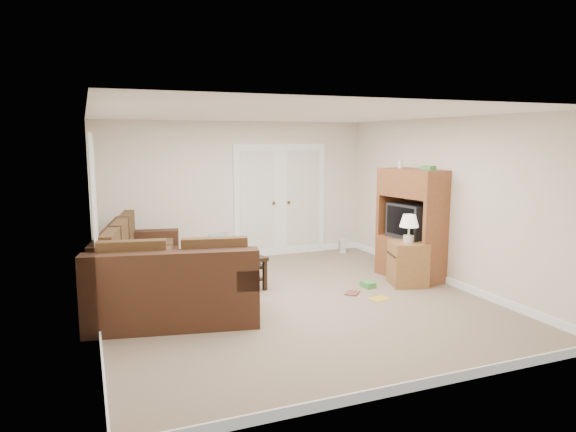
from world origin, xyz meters
name	(u,v)px	position (x,y,z in m)	size (l,w,h in m)	color
floor	(293,301)	(0.00, 0.00, 0.00)	(5.50, 5.50, 0.00)	gray
ceiling	(293,114)	(0.00, 0.00, 2.50)	(5.00, 5.50, 0.02)	white
wall_left	(92,221)	(-2.50, 0.00, 1.25)	(0.02, 5.50, 2.50)	white
wall_right	(447,202)	(2.50, 0.00, 1.25)	(0.02, 5.50, 2.50)	white
wall_back	(236,191)	(0.00, 2.75, 1.25)	(5.00, 0.02, 2.50)	white
wall_front	(418,252)	(0.00, -2.75, 1.25)	(5.00, 0.02, 2.50)	white
baseboards	(293,297)	(0.00, 0.00, 0.05)	(5.00, 5.50, 0.10)	silver
french_doors	(280,201)	(0.85, 2.71, 1.04)	(1.80, 0.05, 2.13)	silver
window_left	(92,187)	(-2.46, 1.00, 1.55)	(0.05, 1.92, 1.42)	silver
sectional_sofa	(153,277)	(-1.77, 0.57, 0.37)	(2.16, 3.34, 0.93)	#402618
coffee_table	(230,267)	(-0.58, 1.10, 0.27)	(0.87, 1.31, 0.82)	black
tv_armoire	(413,224)	(2.20, 0.40, 0.87)	(0.78, 1.17, 1.85)	brown
side_cabinet	(408,260)	(1.89, 0.07, 0.39)	(0.63, 0.63, 1.07)	#986737
space_heater	(342,246)	(2.00, 2.38, 0.14)	(0.11, 0.09, 0.28)	silver
floor_magazine	(379,299)	(1.14, -0.36, 0.00)	(0.26, 0.20, 0.01)	gold
floor_greenbox	(368,284)	(1.28, 0.18, 0.04)	(0.16, 0.21, 0.08)	#479A46
floor_book	(346,292)	(0.84, 0.04, 0.01)	(0.18, 0.24, 0.02)	brown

